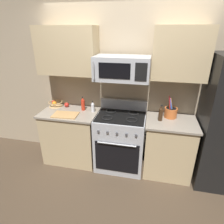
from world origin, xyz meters
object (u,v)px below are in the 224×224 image
Objects in this scene: fruit_basket at (55,104)px; bottle_soy at (161,113)px; bottle_hot_sauce at (83,104)px; range_oven at (120,141)px; bottle_vinegar at (93,107)px; cutting_board at (65,115)px; utensil_crock at (171,112)px; microwave at (122,68)px; apple_loose at (67,105)px.

bottle_soy is (1.77, -0.18, 0.06)m from fruit_basket.
bottle_hot_sauce is 0.97× the size of bottle_soy.
bottle_vinegar is at bearing 168.67° from range_oven.
range_oven is 4.49× the size of bottle_soy.
range_oven reaches higher than cutting_board.
utensil_crock reaches higher than fruit_basket.
fruit_basket is 1.01× the size of bottle_hot_sauce.
microwave is 2.25× the size of utensil_crock.
utensil_crock is at bearing 2.37° from bottle_vinegar.
cutting_board is at bearing -148.77° from bottle_vinegar.
bottle_soy reaches higher than fruit_basket.
utensil_crock is (0.74, 0.12, -0.65)m from microwave.
bottle_hot_sauce is 1.25m from bottle_soy.
microwave is 1.38m from fruit_basket.
microwave reaches higher than fruit_basket.
apple_loose is (-1.72, 0.04, -0.05)m from utensil_crock.
range_oven is 0.97m from cutting_board.
apple_loose is at bearing 169.09° from range_oven.
apple_loose is (-0.98, 0.19, 0.48)m from range_oven.
utensil_crock is at bearing 44.13° from bottle_soy.
bottle_hot_sauce is (0.20, 0.26, 0.10)m from cutting_board.
microwave is 1.99× the size of cutting_board.
fruit_basket is (-1.18, 0.15, -0.69)m from microwave.
microwave is at bearing -8.33° from bottle_vinegar.
cutting_board is at bearing -171.12° from range_oven.
utensil_crock is 1.44× the size of fruit_basket.
range_oven is at bearing -10.54° from bottle_hot_sauce.
fruit_basket reaches higher than apple_loose.
range_oven is 13.81× the size of apple_loose.
bottle_soy is at bearing -6.93° from apple_loose.
utensil_crock is at bearing 9.22° from microwave.
utensil_crock reaches higher than bottle_hot_sauce.
microwave reaches higher than apple_loose.
cutting_board is at bearing -43.65° from fruit_basket.
bottle_hot_sauce is at bearing 169.46° from range_oven.
microwave is 3.18× the size of bottle_soy.
apple_loose is (-0.98, 0.16, -0.70)m from microwave.
bottle_hot_sauce is 1.29× the size of bottle_vinegar.
range_oven is 0.86m from bottle_hot_sauce.
fruit_basket is at bearing 171.38° from range_oven.
microwave is 0.99m from utensil_crock.
cutting_board is at bearing -169.44° from microwave.
apple_loose is at bearing 169.48° from bottle_vinegar.
bottle_vinegar is at bearing 171.67° from microwave.
microwave is 0.81m from bottle_vinegar.
fruit_basket is (-1.92, 0.03, -0.04)m from utensil_crock.
range_oven is 4.64× the size of bottle_hot_sauce.
bottle_vinegar is (0.38, 0.23, 0.07)m from cutting_board.
utensil_crock is 1.46× the size of bottle_hot_sauce.
fruit_basket is at bearing 179.01° from utensil_crock.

